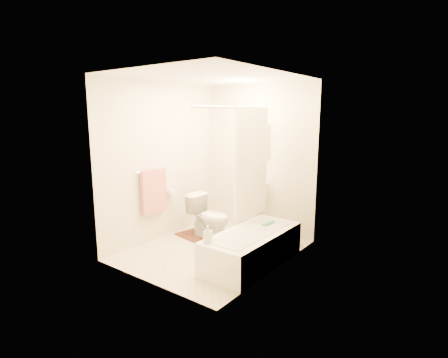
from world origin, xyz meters
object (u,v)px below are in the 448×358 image
Objects in this scene: sink at (252,206)px; bathtub at (252,248)px; soap_bottle at (208,234)px; bath_mat at (199,236)px; toilet at (210,217)px.

bathtub is at bearing -57.15° from sink.
sink is at bearing 104.59° from soap_bottle.
sink is 0.61× the size of bathtub.
toilet is at bearing 7.21° from bath_mat.
sink is at bearing 48.37° from bath_mat.
toilet is at bearing 159.66° from bathtub.
toilet is 1.10m from bathtub.
sink reaches higher than bathtub.
toilet reaches higher than bath_mat.
toilet is 0.73m from sink.
soap_bottle is (0.42, -1.62, 0.07)m from sink.
sink is 1.40× the size of bath_mat.
toilet reaches higher than soap_bottle.
toilet is 1.07× the size of bath_mat.
bath_mat is at bearing -131.72° from sink.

